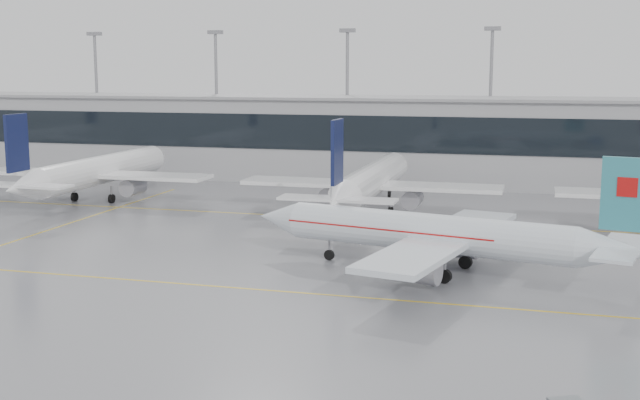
# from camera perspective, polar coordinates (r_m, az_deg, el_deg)

# --- Properties ---
(ground) EXTENTS (320.00, 320.00, 0.00)m
(ground) POSITION_cam_1_polar(r_m,az_deg,el_deg) (60.22, -3.05, -6.48)
(ground) COLOR gray
(ground) RESTS_ON ground
(taxi_line_main) EXTENTS (120.00, 0.25, 0.01)m
(taxi_line_main) POSITION_cam_1_polar(r_m,az_deg,el_deg) (60.22, -3.05, -6.48)
(taxi_line_main) COLOR yellow
(taxi_line_main) RESTS_ON ground
(taxi_line_north) EXTENTS (120.00, 0.25, 0.01)m
(taxi_line_north) POSITION_cam_1_polar(r_m,az_deg,el_deg) (88.45, 3.10, -1.39)
(taxi_line_north) COLOR yellow
(taxi_line_north) RESTS_ON ground
(taxi_line_cross) EXTENTS (0.25, 60.00, 0.01)m
(taxi_line_cross) POSITION_cam_1_polar(r_m,az_deg,el_deg) (86.63, -18.96, -2.11)
(taxi_line_cross) COLOR yellow
(taxi_line_cross) RESTS_ON ground
(terminal) EXTENTS (180.00, 15.00, 12.00)m
(terminal) POSITION_cam_1_polar(r_m,az_deg,el_deg) (118.85, 6.43, 4.22)
(terminal) COLOR #9A9B9E
(terminal) RESTS_ON ground
(terminal_glass) EXTENTS (180.00, 0.20, 5.00)m
(terminal_glass) POSITION_cam_1_polar(r_m,az_deg,el_deg) (111.30, 5.83, 4.67)
(terminal_glass) COLOR black
(terminal_glass) RESTS_ON ground
(terminal_roof) EXTENTS (182.00, 16.00, 0.40)m
(terminal_roof) POSITION_cam_1_polar(r_m,az_deg,el_deg) (118.47, 6.48, 7.21)
(terminal_roof) COLOR gray
(terminal_roof) RESTS_ON ground
(light_masts) EXTENTS (156.40, 1.00, 22.60)m
(light_masts) POSITION_cam_1_polar(r_m,az_deg,el_deg) (124.37, 6.93, 7.82)
(light_masts) COLOR gray
(light_masts) RESTS_ON ground
(air_canada_jet) EXTENTS (33.24, 26.22, 10.18)m
(air_canada_jet) POSITION_cam_1_polar(r_m,az_deg,el_deg) (65.05, 8.67, -2.50)
(air_canada_jet) COLOR silver
(air_canada_jet) RESTS_ON ground
(parked_jet_b) EXTENTS (29.64, 36.96, 11.72)m
(parked_jet_b) POSITION_cam_1_polar(r_m,az_deg,el_deg) (104.27, -15.58, 1.97)
(parked_jet_b) COLOR white
(parked_jet_b) RESTS_ON ground
(parked_jet_c) EXTENTS (29.64, 36.96, 11.72)m
(parked_jet_c) POSITION_cam_1_polar(r_m,az_deg,el_deg) (91.41, 3.61, 1.31)
(parked_jet_c) COLOR white
(parked_jet_c) RESTS_ON ground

